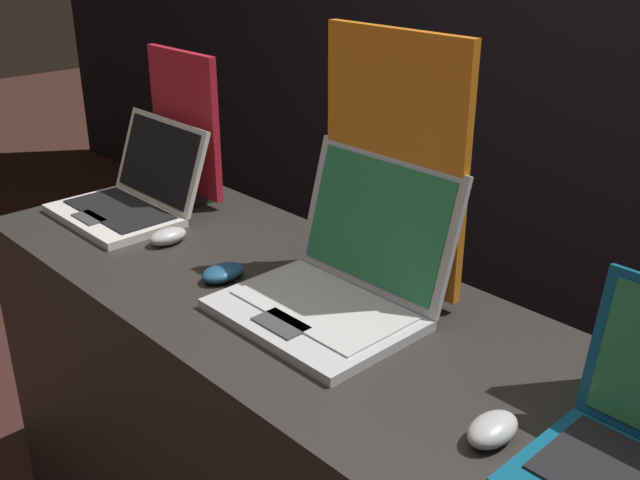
% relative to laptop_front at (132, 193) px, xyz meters
% --- Properties ---
extents(laptop_front, '(0.35, 0.30, 0.23)m').
position_rel_laptop_front_xyz_m(laptop_front, '(0.00, 0.00, 0.00)').
color(laptop_front, silver).
rests_on(laptop_front, display_counter).
extents(mouse_front, '(0.06, 0.10, 0.04)m').
position_rel_laptop_front_xyz_m(mouse_front, '(0.23, -0.04, -0.04)').
color(mouse_front, '#B2B2B7').
rests_on(mouse_front, display_counter).
extents(promo_stand_front, '(0.28, 0.07, 0.40)m').
position_rel_laptop_front_xyz_m(promo_stand_front, '(0.00, 0.18, 0.13)').
color(promo_stand_front, black).
rests_on(promo_stand_front, display_counter).
extents(laptop_middle, '(0.38, 0.35, 0.29)m').
position_rel_laptop_front_xyz_m(laptop_middle, '(0.73, 0.03, 0.01)').
color(laptop_middle, '#B7B7BC').
rests_on(laptop_middle, display_counter).
extents(mouse_middle, '(0.07, 0.10, 0.03)m').
position_rel_laptop_front_xyz_m(mouse_middle, '(0.47, -0.06, -0.04)').
color(mouse_middle, navy).
rests_on(mouse_middle, display_counter).
extents(promo_stand_middle, '(0.35, 0.07, 0.52)m').
position_rel_laptop_front_xyz_m(promo_stand_middle, '(0.73, 0.18, 0.20)').
color(promo_stand_middle, black).
rests_on(promo_stand_middle, display_counter).
extents(mouse_back, '(0.06, 0.10, 0.04)m').
position_rel_laptop_front_xyz_m(mouse_back, '(1.17, -0.09, -0.04)').
color(mouse_back, '#B2B2B7').
rests_on(mouse_back, display_counter).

